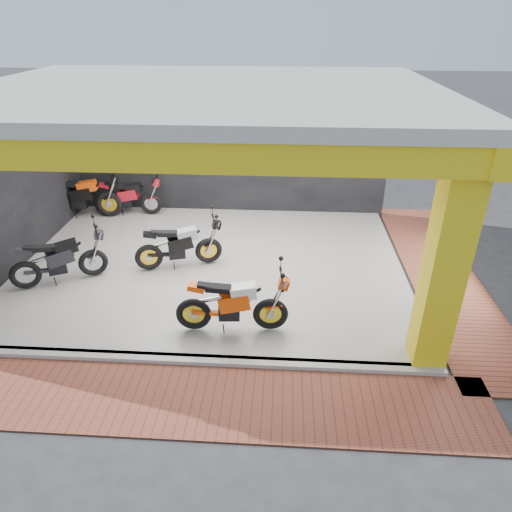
{
  "coord_description": "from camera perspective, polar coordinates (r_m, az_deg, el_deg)",
  "views": [
    {
      "loc": [
        1.47,
        -6.44,
        4.85
      ],
      "look_at": [
        1.0,
        0.89,
        0.9
      ],
      "focal_mm": 32.0,
      "sensor_mm": 36.0,
      "label": 1
    }
  ],
  "objects": [
    {
      "name": "left_wall",
      "position": [
        10.58,
        -28.62,
        7.75
      ],
      "size": [
        0.2,
        6.2,
        3.5
      ],
      "primitive_type": "cube",
      "color": "black",
      "rests_on": "ground"
    },
    {
      "name": "back_wall",
      "position": [
        12.04,
        -3.57,
        13.28
      ],
      "size": [
        8.2,
        0.2,
        3.5
      ],
      "primitive_type": "cube",
      "color": "black",
      "rests_on": "ground"
    },
    {
      "name": "floor_kerb",
      "position": [
        7.39,
        -8.97,
        -12.69
      ],
      "size": [
        8.0,
        0.2,
        0.1
      ],
      "primitive_type": "cube",
      "color": "beige",
      "rests_on": "ground"
    },
    {
      "name": "moto_hero",
      "position": [
        7.47,
        1.86,
        -5.47
      ],
      "size": [
        2.02,
        0.86,
        1.21
      ],
      "primitive_type": null,
      "rotation": [
        0.0,
        0.0,
        0.07
      ],
      "color": "#FF4E0A",
      "rests_on": "showroom_floor"
    },
    {
      "name": "paver_right",
      "position": [
        10.28,
        22.08,
        -2.08
      ],
      "size": [
        1.4,
        7.0,
        0.03
      ],
      "primitive_type": "cube",
      "color": "brown",
      "rests_on": "ground"
    },
    {
      "name": "header_beam_front",
      "position": [
        5.84,
        -11.33,
        12.35
      ],
      "size": [
        8.4,
        0.3,
        0.4
      ],
      "primitive_type": "cube",
      "color": "yellow",
      "rests_on": "corner_column"
    },
    {
      "name": "moto_row_b",
      "position": [
        9.58,
        -19.94,
        0.69
      ],
      "size": [
        2.03,
        1.5,
        1.17
      ],
      "primitive_type": null,
      "rotation": [
        0.0,
        0.0,
        0.47
      ],
      "color": "black",
      "rests_on": "showroom_floor"
    },
    {
      "name": "showroom_ceiling",
      "position": [
        8.66,
        -6.55,
        19.79
      ],
      "size": [
        8.4,
        6.4,
        0.2
      ],
      "primitive_type": "cube",
      "color": "beige",
      "rests_on": "corner_column"
    },
    {
      "name": "paver_front",
      "position": [
        6.86,
        -10.31,
        -17.15
      ],
      "size": [
        9.0,
        1.4,
        0.03
      ],
      "primitive_type": "cube",
      "color": "brown",
      "rests_on": "ground"
    },
    {
      "name": "moto_row_d",
      "position": [
        12.25,
        -13.11,
        7.6
      ],
      "size": [
        1.92,
        0.81,
        1.15
      ],
      "primitive_type": null,
      "rotation": [
        0.0,
        0.0,
        0.06
      ],
      "color": "#AF121E",
      "rests_on": "showroom_floor"
    },
    {
      "name": "header_beam_right",
      "position": [
        8.94,
        20.93,
        16.53
      ],
      "size": [
        0.3,
        6.4,
        0.4
      ],
      "primitive_type": "cube",
      "color": "yellow",
      "rests_on": "corner_column"
    },
    {
      "name": "moto_row_a",
      "position": [
        9.53,
        -6.02,
        2.17
      ],
      "size": [
        2.03,
        1.25,
        1.16
      ],
      "primitive_type": null,
      "rotation": [
        0.0,
        0.0,
        0.31
      ],
      "color": "black",
      "rests_on": "showroom_floor"
    },
    {
      "name": "moto_row_c",
      "position": [
        12.36,
        -18.08,
        7.55
      ],
      "size": [
        2.25,
        1.01,
        1.33
      ],
      "primitive_type": null,
      "rotation": [
        0.0,
        0.0,
        0.1
      ],
      "color": "black",
      "rests_on": "showroom_floor"
    },
    {
      "name": "ground",
      "position": [
        8.19,
        -7.49,
        -8.32
      ],
      "size": [
        80.0,
        80.0,
        0.0
      ],
      "primitive_type": "plane",
      "color": "#2D2D30",
      "rests_on": "ground"
    },
    {
      "name": "showroom_floor",
      "position": [
        9.82,
        -5.43,
        -1.15
      ],
      "size": [
        8.0,
        6.0,
        0.1
      ],
      "primitive_type": "cube",
      "color": "beige",
      "rests_on": "ground"
    },
    {
      "name": "corner_column",
      "position": [
        6.87,
        22.59,
        -0.93
      ],
      "size": [
        0.5,
        0.5,
        3.5
      ],
      "primitive_type": "cube",
      "color": "yellow",
      "rests_on": "ground"
    }
  ]
}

